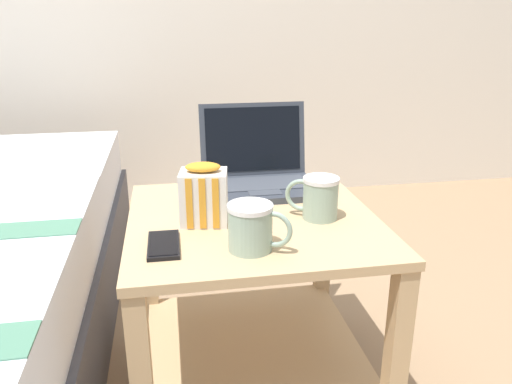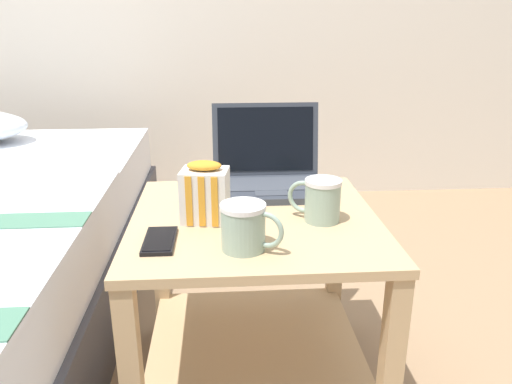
{
  "view_description": "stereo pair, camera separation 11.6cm",
  "coord_description": "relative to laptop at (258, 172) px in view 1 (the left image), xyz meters",
  "views": [
    {
      "loc": [
        -0.19,
        -1.12,
        0.97
      ],
      "look_at": [
        0.0,
        -0.04,
        0.59
      ],
      "focal_mm": 35.0,
      "sensor_mm": 36.0,
      "label": 1
    },
    {
      "loc": [
        -0.08,
        -1.14,
        0.97
      ],
      "look_at": [
        0.0,
        -0.04,
        0.59
      ],
      "focal_mm": 35.0,
      "sensor_mm": 36.0,
      "label": 2
    }
  ],
  "objects": [
    {
      "name": "bedside_table",
      "position": [
        -0.05,
        -0.22,
        -0.23
      ],
      "size": [
        0.61,
        0.6,
        0.51
      ],
      "color": "tan",
      "rests_on": "ground_plane"
    },
    {
      "name": "laptop",
      "position": [
        0.0,
        0.0,
        0.0
      ],
      "size": [
        0.31,
        0.26,
        0.23
      ],
      "color": "#333842",
      "rests_on": "bedside_table"
    },
    {
      "name": "snack_bag",
      "position": [
        -0.17,
        -0.24,
        0.02
      ],
      "size": [
        0.12,
        0.1,
        0.15
      ],
      "color": "silver",
      "rests_on": "bedside_table"
    },
    {
      "name": "cell_phone",
      "position": [
        -0.27,
        -0.36,
        -0.04
      ],
      "size": [
        0.07,
        0.14,
        0.01
      ],
      "color": "black",
      "rests_on": "bedside_table"
    },
    {
      "name": "mug_front_right",
      "position": [
        -0.09,
        -0.4,
        0.01
      ],
      "size": [
        0.13,
        0.1,
        0.1
      ],
      "color": "#8CA593",
      "rests_on": "bedside_table"
    },
    {
      "name": "mug_front_left",
      "position": [
        0.1,
        -0.26,
        0.01
      ],
      "size": [
        0.12,
        0.09,
        0.1
      ],
      "color": "#8CA593",
      "rests_on": "bedside_table"
    }
  ]
}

